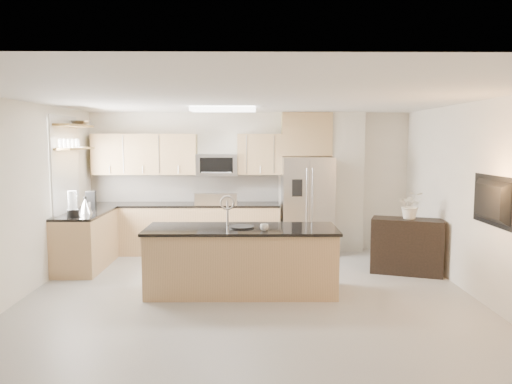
{
  "coord_description": "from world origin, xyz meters",
  "views": [
    {
      "loc": [
        0.02,
        -6.2,
        2.09
      ],
      "look_at": [
        0.1,
        1.3,
        1.3
      ],
      "focal_mm": 35.0,
      "sensor_mm": 36.0,
      "label": 1
    }
  ],
  "objects_px": {
    "coffee_maker": "(91,201)",
    "bowl": "(80,122)",
    "refrigerator": "(307,205)",
    "range": "(217,227)",
    "kettle": "(85,206)",
    "cup": "(264,227)",
    "television": "(487,201)",
    "credenza": "(407,246)",
    "platter": "(241,227)",
    "flower_vase": "(411,198)",
    "microwave": "(217,165)",
    "island": "(241,260)",
    "blender": "(73,206)"
  },
  "relations": [
    {
      "from": "coffee_maker",
      "to": "bowl",
      "type": "bearing_deg",
      "value": 164.29
    },
    {
      "from": "refrigerator",
      "to": "bowl",
      "type": "relative_size",
      "value": 4.44
    },
    {
      "from": "range",
      "to": "kettle",
      "type": "relative_size",
      "value": 4.17
    },
    {
      "from": "kettle",
      "to": "cup",
      "type": "bearing_deg",
      "value": -27.42
    },
    {
      "from": "television",
      "to": "coffee_maker",
      "type": "bearing_deg",
      "value": 66.61
    },
    {
      "from": "cup",
      "to": "kettle",
      "type": "relative_size",
      "value": 0.41
    },
    {
      "from": "coffee_maker",
      "to": "kettle",
      "type": "bearing_deg",
      "value": -81.9
    },
    {
      "from": "television",
      "to": "credenza",
      "type": "bearing_deg",
      "value": 14.84
    },
    {
      "from": "platter",
      "to": "flower_vase",
      "type": "height_order",
      "value": "flower_vase"
    },
    {
      "from": "television",
      "to": "kettle",
      "type": "bearing_deg",
      "value": 70.76
    },
    {
      "from": "range",
      "to": "microwave",
      "type": "xyz_separation_m",
      "value": [
        0.0,
        0.12,
        1.16
      ]
    },
    {
      "from": "platter",
      "to": "television",
      "type": "height_order",
      "value": "television"
    },
    {
      "from": "island",
      "to": "microwave",
      "type": "bearing_deg",
      "value": 101.37
    },
    {
      "from": "island",
      "to": "cup",
      "type": "relative_size",
      "value": 23.28
    },
    {
      "from": "range",
      "to": "credenza",
      "type": "relative_size",
      "value": 1.05
    },
    {
      "from": "flower_vase",
      "to": "cup",
      "type": "bearing_deg",
      "value": -153.02
    },
    {
      "from": "coffee_maker",
      "to": "blender",
      "type": "bearing_deg",
      "value": -88.75
    },
    {
      "from": "platter",
      "to": "flower_vase",
      "type": "xyz_separation_m",
      "value": [
        2.62,
        0.94,
        0.28
      ]
    },
    {
      "from": "coffee_maker",
      "to": "platter",
      "type": "bearing_deg",
      "value": -33.58
    },
    {
      "from": "blender",
      "to": "kettle",
      "type": "relative_size",
      "value": 1.48
    },
    {
      "from": "refrigerator",
      "to": "coffee_maker",
      "type": "distance_m",
      "value": 3.81
    },
    {
      "from": "credenza",
      "to": "television",
      "type": "distance_m",
      "value": 1.93
    },
    {
      "from": "flower_vase",
      "to": "platter",
      "type": "bearing_deg",
      "value": -160.25
    },
    {
      "from": "island",
      "to": "platter",
      "type": "relative_size",
      "value": 7.48
    },
    {
      "from": "platter",
      "to": "television",
      "type": "relative_size",
      "value": 0.32
    },
    {
      "from": "platter",
      "to": "television",
      "type": "bearing_deg",
      "value": -13.15
    },
    {
      "from": "credenza",
      "to": "coffee_maker",
      "type": "xyz_separation_m",
      "value": [
        -5.17,
        0.78,
        0.63
      ]
    },
    {
      "from": "platter",
      "to": "bowl",
      "type": "relative_size",
      "value": 0.87
    },
    {
      "from": "platter",
      "to": "kettle",
      "type": "relative_size",
      "value": 1.28
    },
    {
      "from": "blender",
      "to": "television",
      "type": "distance_m",
      "value": 5.79
    },
    {
      "from": "kettle",
      "to": "microwave",
      "type": "bearing_deg",
      "value": 32.95
    },
    {
      "from": "credenza",
      "to": "coffee_maker",
      "type": "height_order",
      "value": "coffee_maker"
    },
    {
      "from": "microwave",
      "to": "bowl",
      "type": "bearing_deg",
      "value": -160.95
    },
    {
      "from": "range",
      "to": "television",
      "type": "distance_m",
      "value": 4.78
    },
    {
      "from": "kettle",
      "to": "television",
      "type": "xyz_separation_m",
      "value": [
        5.54,
        -1.93,
        0.31
      ]
    },
    {
      "from": "microwave",
      "to": "flower_vase",
      "type": "bearing_deg",
      "value": -27.21
    },
    {
      "from": "island",
      "to": "flower_vase",
      "type": "bearing_deg",
      "value": 20.16
    },
    {
      "from": "microwave",
      "to": "cup",
      "type": "relative_size",
      "value": 6.78
    },
    {
      "from": "microwave",
      "to": "coffee_maker",
      "type": "distance_m",
      "value": 2.32
    },
    {
      "from": "range",
      "to": "refrigerator",
      "type": "relative_size",
      "value": 0.64
    },
    {
      "from": "bowl",
      "to": "platter",
      "type": "bearing_deg",
      "value": -32.71
    },
    {
      "from": "platter",
      "to": "refrigerator",
      "type": "bearing_deg",
      "value": 63.86
    },
    {
      "from": "island",
      "to": "flower_vase",
      "type": "xyz_separation_m",
      "value": [
        2.62,
        0.94,
        0.74
      ]
    },
    {
      "from": "island",
      "to": "coffee_maker",
      "type": "bearing_deg",
      "value": 146.73
    },
    {
      "from": "refrigerator",
      "to": "kettle",
      "type": "distance_m",
      "value": 3.86
    },
    {
      "from": "microwave",
      "to": "bowl",
      "type": "distance_m",
      "value": 2.5
    },
    {
      "from": "platter",
      "to": "coffee_maker",
      "type": "relative_size",
      "value": 1.16
    },
    {
      "from": "cup",
      "to": "kettle",
      "type": "xyz_separation_m",
      "value": [
        -2.83,
        1.47,
        0.1
      ]
    },
    {
      "from": "microwave",
      "to": "refrigerator",
      "type": "distance_m",
      "value": 1.82
    },
    {
      "from": "refrigerator",
      "to": "kettle",
      "type": "height_order",
      "value": "refrigerator"
    }
  ]
}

